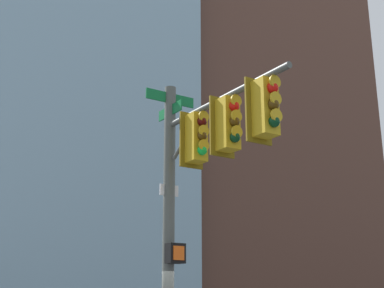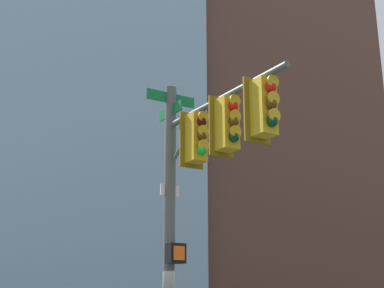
# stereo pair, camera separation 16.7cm
# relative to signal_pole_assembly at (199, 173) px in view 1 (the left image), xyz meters

# --- Properties ---
(signal_pole_assembly) EXTENTS (1.41, 4.25, 6.53)m
(signal_pole_assembly) POSITION_rel_signal_pole_assembly_xyz_m (0.00, 0.00, 0.00)
(signal_pole_assembly) COLOR #4C514C
(signal_pole_assembly) RESTS_ON ground_plane
(building_brick_nearside) EXTENTS (26.95, 21.03, 38.95)m
(building_brick_nearside) POSITION_rel_signal_pole_assembly_xyz_m (18.98, 40.17, 15.14)
(building_brick_nearside) COLOR brown
(building_brick_nearside) RESTS_ON ground_plane
(building_brick_midblock) EXTENTS (21.51, 19.09, 45.50)m
(building_brick_midblock) POSITION_rel_signal_pole_assembly_xyz_m (18.47, 41.76, 18.42)
(building_brick_midblock) COLOR brown
(building_brick_midblock) RESTS_ON ground_plane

